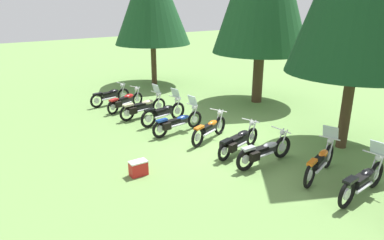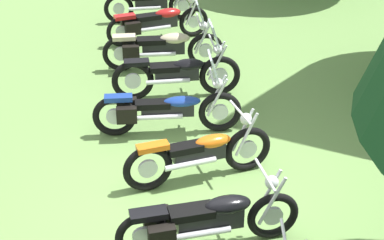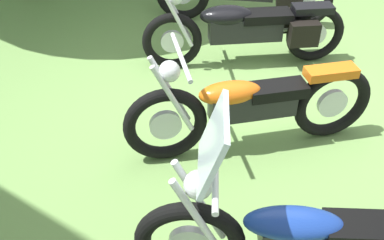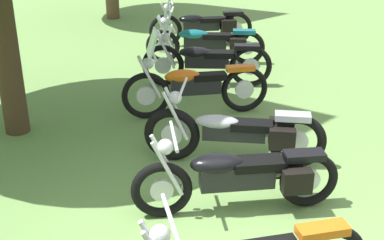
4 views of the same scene
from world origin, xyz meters
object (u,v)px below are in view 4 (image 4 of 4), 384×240
object	(u,v)px
motorcycle_8	(194,86)
motorcycle_9	(205,60)
motorcycle_6	(241,175)
motorcycle_7	(237,132)
motorcycle_10	(207,41)
motorcycle_11	(203,25)

from	to	relation	value
motorcycle_8	motorcycle_9	xyz separation A→B (m)	(1.30, -0.10, -0.00)
motorcycle_8	motorcycle_9	size ratio (longest dim) A/B	0.97
motorcycle_6	motorcycle_7	world-z (taller)	motorcycle_7
motorcycle_9	motorcycle_10	size ratio (longest dim) A/B	0.97
motorcycle_6	motorcycle_10	world-z (taller)	motorcycle_10
motorcycle_6	motorcycle_10	xyz separation A→B (m)	(5.19, 0.67, 0.01)
motorcycle_9	motorcycle_10	world-z (taller)	motorcycle_9
motorcycle_10	motorcycle_6	bearing A→B (deg)	95.82
motorcycle_6	motorcycle_7	size ratio (longest dim) A/B	0.97
motorcycle_7	motorcycle_11	world-z (taller)	same
motorcycle_8	motorcycle_10	size ratio (longest dim) A/B	0.94
motorcycle_8	motorcycle_9	world-z (taller)	motorcycle_9
motorcycle_6	motorcycle_9	xyz separation A→B (m)	(3.90, 0.62, 0.04)
motorcycle_10	motorcycle_11	bearing A→B (deg)	-84.84
motorcycle_7	motorcycle_10	size ratio (longest dim) A/B	0.98
motorcycle_7	motorcycle_9	size ratio (longest dim) A/B	1.01
motorcycle_6	motorcycle_8	bearing A→B (deg)	-86.56
motorcycle_8	motorcycle_9	distance (m)	1.31
motorcycle_11	motorcycle_9	bearing A→B (deg)	81.54
motorcycle_8	motorcycle_11	bearing A→B (deg)	-103.17
motorcycle_6	motorcycle_9	size ratio (longest dim) A/B	0.98
motorcycle_9	motorcycle_6	bearing A→B (deg)	96.60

